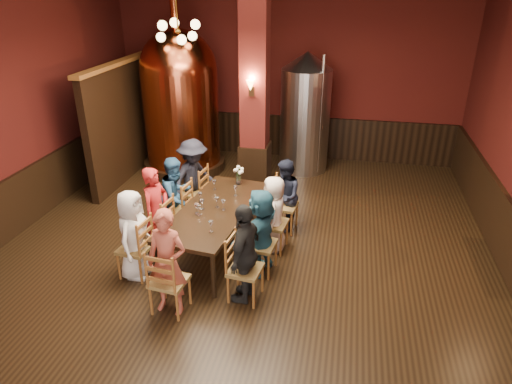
% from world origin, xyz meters
% --- Properties ---
extents(room, '(10.00, 10.02, 4.50)m').
position_xyz_m(room, '(0.00, 0.00, 2.25)').
color(room, black).
rests_on(room, ground).
extents(wainscot_back, '(7.90, 0.08, 1.00)m').
position_xyz_m(wainscot_back, '(0.00, 4.96, 0.50)').
color(wainscot_back, black).
rests_on(wainscot_back, ground).
extents(wainscot_left, '(0.08, 9.90, 1.00)m').
position_xyz_m(wainscot_left, '(-3.96, 0.00, 0.50)').
color(wainscot_left, black).
rests_on(wainscot_left, ground).
extents(column, '(0.58, 0.58, 4.50)m').
position_xyz_m(column, '(-0.30, 2.80, 2.25)').
color(column, '#41110E').
rests_on(column, ground).
extents(partition, '(0.22, 3.50, 2.40)m').
position_xyz_m(partition, '(-3.20, 3.20, 1.20)').
color(partition, black).
rests_on(partition, ground).
extents(pendant_cluster, '(0.90, 0.90, 1.70)m').
position_xyz_m(pendant_cluster, '(-1.80, 2.90, 3.10)').
color(pendant_cluster, '#A57226').
rests_on(pendant_cluster, room).
extents(sconce_column, '(0.20, 0.20, 0.36)m').
position_xyz_m(sconce_column, '(-0.30, 2.50, 2.20)').
color(sconce_column, black).
rests_on(sconce_column, column).
extents(dining_table, '(1.28, 2.50, 0.75)m').
position_xyz_m(dining_table, '(-0.43, 0.40, 0.69)').
color(dining_table, black).
rests_on(dining_table, ground).
extents(chair_0, '(0.51, 0.51, 0.92)m').
position_xyz_m(chair_0, '(-1.39, -0.49, 0.46)').
color(chair_0, '#9A6127').
rests_on(chair_0, ground).
extents(person_0, '(0.45, 0.67, 1.36)m').
position_xyz_m(person_0, '(-1.39, -0.49, 0.68)').
color(person_0, white).
rests_on(person_0, ground).
extents(chair_1, '(0.51, 0.51, 0.92)m').
position_xyz_m(chair_1, '(-1.31, 0.17, 0.46)').
color(chair_1, '#9A6127').
rests_on(chair_1, ground).
extents(person_1, '(0.46, 0.60, 1.45)m').
position_xyz_m(person_1, '(-1.31, 0.17, 0.72)').
color(person_1, '#A41C1E').
rests_on(person_1, ground).
extents(chair_2, '(0.51, 0.51, 0.92)m').
position_xyz_m(chair_2, '(-1.24, 0.83, 0.46)').
color(chair_2, '#9A6127').
rests_on(chair_2, ground).
extents(person_2, '(0.54, 0.74, 1.37)m').
position_xyz_m(person_2, '(-1.24, 0.83, 0.68)').
color(person_2, navy).
rests_on(person_2, ground).
extents(chair_3, '(0.51, 0.51, 0.92)m').
position_xyz_m(chair_3, '(-1.16, 1.49, 0.46)').
color(chair_3, '#9A6127').
rests_on(chair_3, ground).
extents(person_3, '(0.91, 1.09, 1.46)m').
position_xyz_m(person_3, '(-1.16, 1.49, 0.73)').
color(person_3, black).
rests_on(person_3, ground).
extents(chair_4, '(0.51, 0.51, 0.92)m').
position_xyz_m(chair_4, '(0.30, -0.69, 0.46)').
color(chair_4, '#9A6127').
rests_on(chair_4, ground).
extents(person_4, '(0.47, 0.88, 1.43)m').
position_xyz_m(person_4, '(0.30, -0.69, 0.72)').
color(person_4, black).
rests_on(person_4, ground).
extents(chair_5, '(0.51, 0.51, 0.92)m').
position_xyz_m(chair_5, '(0.38, -0.03, 0.46)').
color(chair_5, '#9A6127').
rests_on(chair_5, ground).
extents(person_5, '(0.68, 1.30, 1.34)m').
position_xyz_m(person_5, '(0.38, -0.03, 0.67)').
color(person_5, '#2A6480').
rests_on(person_5, ground).
extents(chair_6, '(0.51, 0.51, 0.92)m').
position_xyz_m(chair_6, '(0.45, 0.63, 0.46)').
color(chair_6, '#9A6127').
rests_on(chair_6, ground).
extents(person_6, '(0.51, 0.68, 1.26)m').
position_xyz_m(person_6, '(0.45, 0.63, 0.63)').
color(person_6, white).
rests_on(person_6, ground).
extents(chair_7, '(0.51, 0.51, 0.92)m').
position_xyz_m(chair_7, '(0.53, 1.29, 0.46)').
color(chair_7, '#9A6127').
rests_on(chair_7, ground).
extents(person_7, '(0.45, 0.68, 1.28)m').
position_xyz_m(person_7, '(0.53, 1.29, 0.64)').
color(person_7, black).
rests_on(person_7, ground).
extents(chair_8, '(0.51, 0.51, 0.92)m').
position_xyz_m(chair_8, '(-0.61, -1.14, 0.46)').
color(chair_8, '#9A6127').
rests_on(chair_8, ground).
extents(person_8, '(0.56, 0.39, 1.47)m').
position_xyz_m(person_8, '(-0.61, -1.14, 0.73)').
color(person_8, '#B14E3B').
rests_on(person_8, ground).
extents(copper_kettle, '(1.85, 1.85, 4.36)m').
position_xyz_m(copper_kettle, '(-2.14, 3.65, 1.59)').
color(copper_kettle, black).
rests_on(copper_kettle, ground).
extents(steel_vessel, '(1.36, 1.36, 2.62)m').
position_xyz_m(steel_vessel, '(0.54, 4.17, 1.31)').
color(steel_vessel, '#B2B2B7').
rests_on(steel_vessel, ground).
extents(rose_vase, '(0.19, 0.19, 0.33)m').
position_xyz_m(rose_vase, '(-0.30, 1.39, 0.96)').
color(rose_vase, white).
rests_on(rose_vase, dining_table).
extents(wine_glass_0, '(0.07, 0.07, 0.17)m').
position_xyz_m(wine_glass_0, '(-0.23, 0.91, 0.83)').
color(wine_glass_0, white).
rests_on(wine_glass_0, dining_table).
extents(wine_glass_1, '(0.07, 0.07, 0.17)m').
position_xyz_m(wine_glass_1, '(-0.64, 1.07, 0.83)').
color(wine_glass_1, white).
rests_on(wine_glass_1, dining_table).
extents(wine_glass_2, '(0.07, 0.07, 0.17)m').
position_xyz_m(wine_glass_2, '(-0.30, 0.38, 0.83)').
color(wine_glass_2, white).
rests_on(wine_glass_2, dining_table).
extents(wine_glass_3, '(0.07, 0.07, 0.17)m').
position_xyz_m(wine_glass_3, '(-0.61, 0.13, 0.83)').
color(wine_glass_3, white).
rests_on(wine_glass_3, dining_table).
extents(wine_glass_4, '(0.07, 0.07, 0.17)m').
position_xyz_m(wine_glass_4, '(-0.72, 0.56, 0.83)').
color(wine_glass_4, white).
rests_on(wine_glass_4, dining_table).
extents(wine_glass_5, '(0.07, 0.07, 0.17)m').
position_xyz_m(wine_glass_5, '(-0.66, 0.18, 0.83)').
color(wine_glass_5, white).
rests_on(wine_glass_5, dining_table).
extents(wine_glass_6, '(0.07, 0.07, 0.17)m').
position_xyz_m(wine_glass_6, '(-0.41, 0.45, 0.83)').
color(wine_glass_6, white).
rests_on(wine_glass_6, dining_table).
extents(wine_glass_7, '(0.07, 0.07, 0.17)m').
position_xyz_m(wine_glass_7, '(-0.29, -0.30, 0.83)').
color(wine_glass_7, white).
rests_on(wine_glass_7, dining_table).
extents(wine_glass_8, '(0.07, 0.07, 0.17)m').
position_xyz_m(wine_glass_8, '(-0.62, 0.34, 0.83)').
color(wine_glass_8, white).
rests_on(wine_glass_8, dining_table).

